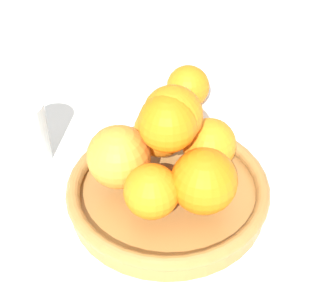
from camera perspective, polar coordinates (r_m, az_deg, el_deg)
ground_plane at (r=0.78m, az=0.00°, el=-6.15°), size 4.00×4.00×0.00m
fruit_bowl at (r=0.76m, az=0.00°, el=-5.12°), size 0.27×0.27×0.04m
orange_pile at (r=0.71m, az=0.01°, el=-0.77°), size 0.19×0.20×0.14m
stray_orange at (r=0.93m, az=2.05°, el=5.65°), size 0.07×0.07×0.07m
drinking_glass at (r=0.84m, az=-14.15°, el=0.97°), size 0.06×0.06×0.10m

